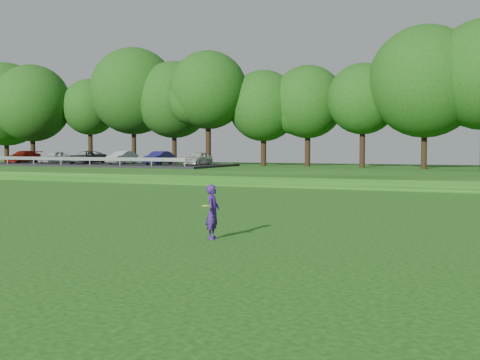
% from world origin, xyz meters
% --- Properties ---
extents(ground, '(140.00, 140.00, 0.00)m').
position_xyz_m(ground, '(0.00, 0.00, 0.00)').
color(ground, '#17430D').
rests_on(ground, ground).
extents(berm, '(130.00, 30.00, 0.60)m').
position_xyz_m(berm, '(0.00, 34.00, 0.30)').
color(berm, '#17430D').
rests_on(berm, ground).
extents(walking_path, '(130.00, 1.60, 0.04)m').
position_xyz_m(walking_path, '(0.00, 20.00, 0.02)').
color(walking_path, gray).
rests_on(walking_path, ground).
extents(treeline, '(104.00, 7.00, 15.00)m').
position_xyz_m(treeline, '(0.00, 38.00, 8.10)').
color(treeline, '#1B4710').
rests_on(treeline, berm).
extents(parking_lot, '(24.00, 9.00, 1.38)m').
position_xyz_m(parking_lot, '(-24.42, 32.82, 1.06)').
color(parking_lot, black).
rests_on(parking_lot, berm).
extents(woman, '(0.42, 0.92, 1.41)m').
position_xyz_m(woman, '(3.79, 0.06, 0.70)').
color(woman, '#3D1A77').
rests_on(woman, ground).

